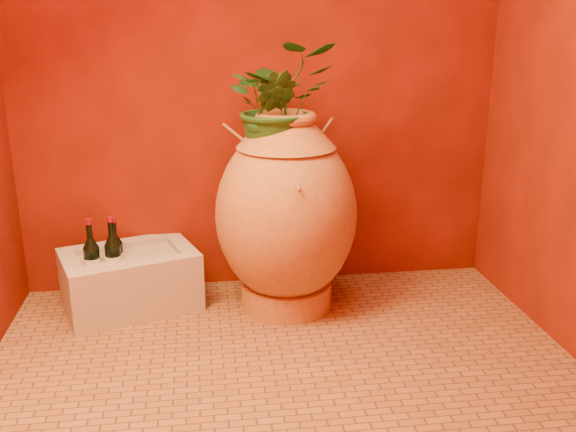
{
  "coord_description": "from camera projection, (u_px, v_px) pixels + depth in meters",
  "views": [
    {
      "loc": [
        -0.32,
        -2.31,
        1.42
      ],
      "look_at": [
        0.05,
        0.35,
        0.57
      ],
      "focal_mm": 40.0,
      "sensor_mm": 36.0,
      "label": 1
    }
  ],
  "objects": [
    {
      "name": "wine_bottle_b",
      "position": [
        92.0,
        261.0,
        3.1
      ],
      "size": [
        0.08,
        0.08,
        0.33
      ],
      "color": "black",
      "rests_on": "stone_basin"
    },
    {
      "name": "amphora",
      "position": [
        286.0,
        214.0,
        3.12
      ],
      "size": [
        0.74,
        0.74,
        0.99
      ],
      "rotation": [
        0.0,
        0.0,
        -0.07
      ],
      "color": "#C27936",
      "rests_on": "floor"
    },
    {
      "name": "stone_basin",
      "position": [
        130.0,
        281.0,
        3.22
      ],
      "size": [
        0.74,
        0.63,
        0.3
      ],
      "rotation": [
        0.0,
        0.0,
        0.33
      ],
      "color": "#BAAE9A",
      "rests_on": "floor"
    },
    {
      "name": "wine_bottle_c",
      "position": [
        113.0,
        258.0,
        3.13
      ],
      "size": [
        0.08,
        0.08,
        0.33
      ],
      "color": "black",
      "rests_on": "stone_basin"
    },
    {
      "name": "plant_main",
      "position": [
        279.0,
        103.0,
        2.98
      ],
      "size": [
        0.6,
        0.55,
        0.56
      ],
      "primitive_type": "imported",
      "rotation": [
        0.0,
        0.0,
        0.24
      ],
      "color": "#1C4E1C",
      "rests_on": "amphora"
    },
    {
      "name": "wine_bottle_a",
      "position": [
        116.0,
        255.0,
        3.2
      ],
      "size": [
        0.07,
        0.07,
        0.3
      ],
      "color": "black",
      "rests_on": "stone_basin"
    },
    {
      "name": "floor",
      "position": [
        287.0,
        374.0,
        2.65
      ],
      "size": [
        2.5,
        2.5,
        0.0
      ],
      "primitive_type": "plane",
      "color": "#945B30",
      "rests_on": "ground"
    },
    {
      "name": "plant_side",
      "position": [
        271.0,
        116.0,
        2.93
      ],
      "size": [
        0.28,
        0.25,
        0.42
      ],
      "primitive_type": "imported",
      "rotation": [
        0.0,
        0.0,
        -0.3
      ],
      "color": "#1C4E1C",
      "rests_on": "amphora"
    },
    {
      "name": "wall_back",
      "position": [
        259.0,
        50.0,
        3.22
      ],
      "size": [
        2.5,
        0.02,
        2.5
      ],
      "primitive_type": "cube",
      "color": "#521404",
      "rests_on": "ground"
    },
    {
      "name": "wall_tap",
      "position": [
        249.0,
        161.0,
        3.28
      ],
      "size": [
        0.08,
        0.16,
        0.18
      ],
      "color": "#A77E26",
      "rests_on": "wall_back"
    }
  ]
}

